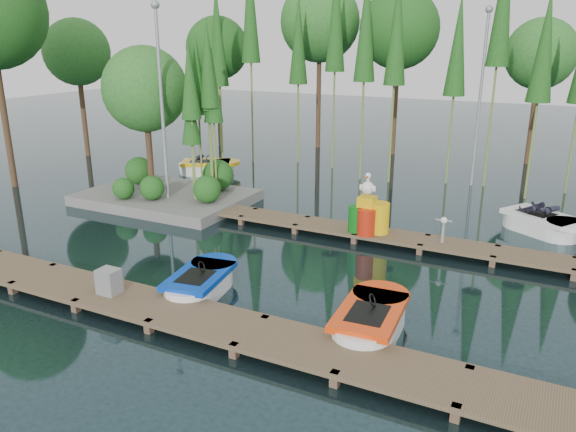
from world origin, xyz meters
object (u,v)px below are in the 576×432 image
at_px(boat_blue, 201,283).
at_px(yellow_barrel, 379,218).
at_px(utility_cabinet, 109,281).
at_px(drum_cluster, 367,215).
at_px(boat_yellow_far, 207,167).
at_px(boat_red, 370,321).
at_px(island, 160,118).

xyz_separation_m(boat_blue, yellow_barrel, (2.76, 5.50, 0.52)).
height_order(utility_cabinet, drum_cluster, drum_cluster).
bearing_deg(boat_yellow_far, boat_red, -50.12).
relative_size(boat_red, utility_cabinet, 4.77).
relative_size(utility_cabinet, yellow_barrel, 0.64).
relative_size(yellow_barrel, drum_cluster, 0.51).
xyz_separation_m(boat_blue, boat_yellow_far, (-7.17, 10.66, 0.05)).
bearing_deg(island, boat_red, -30.78).
relative_size(island, drum_cluster, 3.60).
distance_m(boat_blue, boat_red, 4.39).
distance_m(yellow_barrel, drum_cluster, 0.38).
relative_size(island, boat_red, 2.34).
bearing_deg(utility_cabinet, boat_yellow_far, 114.88).
xyz_separation_m(yellow_barrel, drum_cluster, (-0.34, -0.15, 0.08)).
height_order(island, drum_cluster, island).
bearing_deg(drum_cluster, island, 173.74).
height_order(boat_blue, yellow_barrel, yellow_barrel).
relative_size(utility_cabinet, drum_cluster, 0.32).
xyz_separation_m(boat_red, boat_yellow_far, (-11.55, 10.65, 0.03)).
xyz_separation_m(utility_cabinet, yellow_barrel, (4.29, 7.00, 0.17)).
xyz_separation_m(island, boat_yellow_far, (-1.02, 4.37, -2.88)).
bearing_deg(boat_blue, utility_cabinet, -144.37).
height_order(boat_blue, boat_red, boat_red).
xyz_separation_m(boat_yellow_far, utility_cabinet, (5.64, -12.16, 0.30)).
height_order(boat_blue, utility_cabinet, utility_cabinet).
bearing_deg(drum_cluster, utility_cabinet, -119.96).
bearing_deg(boat_yellow_far, yellow_barrel, -34.93).
bearing_deg(utility_cabinet, island, 120.68).
xyz_separation_m(boat_blue, boat_red, (4.39, 0.02, 0.02)).
bearing_deg(drum_cluster, boat_red, -69.76).
bearing_deg(drum_cluster, boat_yellow_far, 151.01).
height_order(boat_blue, boat_yellow_far, boat_yellow_far).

